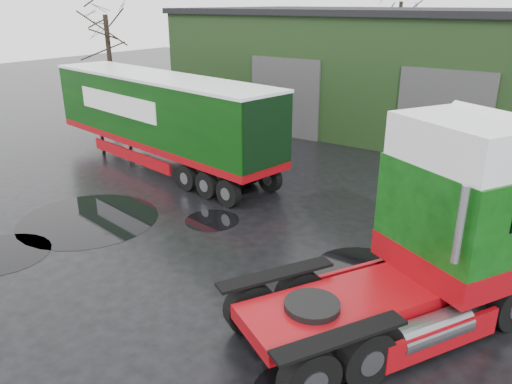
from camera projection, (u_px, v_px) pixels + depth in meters
ground at (195, 285)px, 12.52m from camera, size 100.00×100.00×0.00m
warehouse at (479, 74)px, 25.67m from camera, size 32.40×12.40×6.30m
hero_tractor at (389, 235)px, 10.03m from camera, size 6.24×7.85×4.52m
trailer_left at (160, 122)px, 20.79m from camera, size 12.82×4.68×3.90m
tree_left at (108, 45)px, 29.25m from camera, size 4.40×4.40×8.50m
tree_back_a at (399, 29)px, 37.03m from camera, size 4.40×4.40×9.50m
puddle_0 at (2, 254)px, 14.04m from camera, size 2.62×2.62×0.01m
puddle_1 at (363, 270)px, 13.19m from camera, size 2.63×2.63×0.01m
puddle_2 at (89, 219)px, 16.26m from camera, size 4.48×4.48×0.01m
puddle_4 at (212, 220)px, 16.20m from camera, size 1.77×1.77×0.01m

